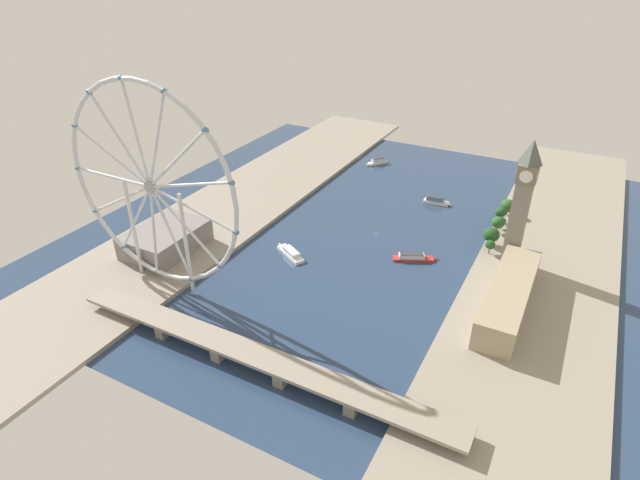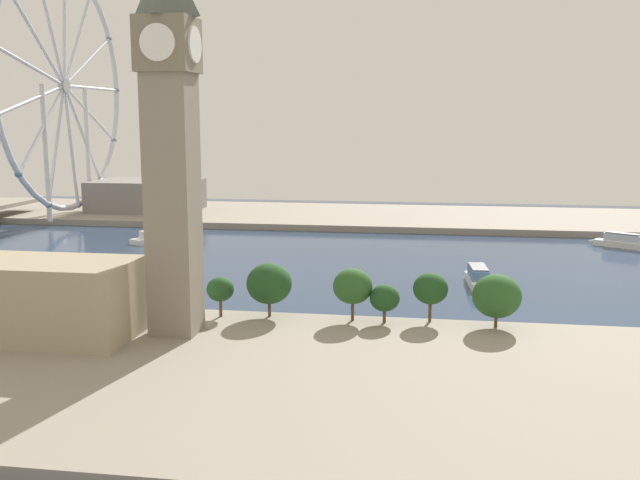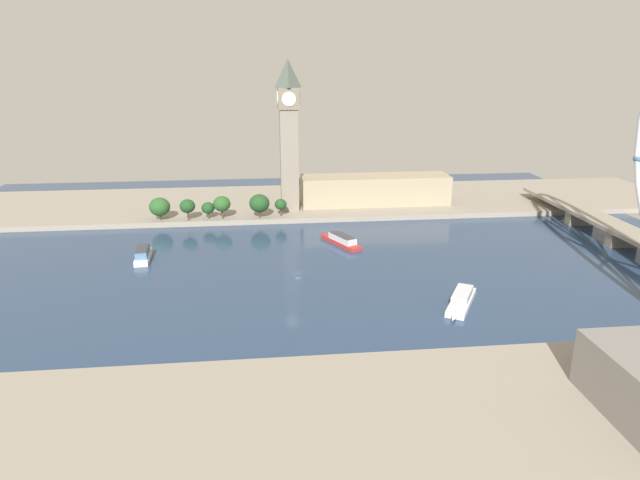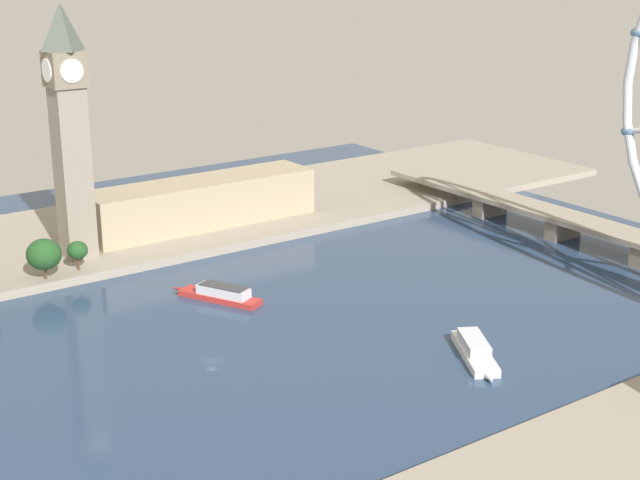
{
  "view_description": "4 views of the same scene",
  "coord_description": "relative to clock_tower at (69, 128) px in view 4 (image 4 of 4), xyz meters",
  "views": [
    {
      "loc": [
        -127.38,
        329.95,
        193.08
      ],
      "look_at": [
        16.26,
        61.83,
        19.75
      ],
      "focal_mm": 28.94,
      "sensor_mm": 36.0,
      "label": 1
    },
    {
      "loc": [
        -259.98,
        -57.21,
        53.29
      ],
      "look_at": [
        12.4,
        -14.55,
        7.1
      ],
      "focal_mm": 40.86,
      "sensor_mm": 36.0,
      "label": 2
    },
    {
      "loc": [
        234.77,
        -15.68,
        92.26
      ],
      "look_at": [
        -11.66,
        11.2,
        11.42
      ],
      "focal_mm": 31.59,
      "sensor_mm": 36.0,
      "label": 3
    },
    {
      "loc": [
        215.55,
        -116.96,
        112.56
      ],
      "look_at": [
        -22.91,
        53.29,
        19.32
      ],
      "focal_mm": 53.91,
      "sensor_mm": 36.0,
      "label": 4
    }
  ],
  "objects": [
    {
      "name": "parliament_block",
      "position": [
        -8.57,
        54.65,
        -37.04
      ],
      "size": [
        22.0,
        93.29,
        18.08
      ],
      "primitive_type": "cube",
      "color": "tan",
      "rests_on": "riverbank_left"
    },
    {
      "name": "clock_tower",
      "position": [
        0.0,
        0.0,
        0.0
      ],
      "size": [
        13.12,
        13.12,
        88.44
      ],
      "color": "gray",
      "rests_on": "riverbank_left"
    },
    {
      "name": "river_bridge",
      "position": [
        99.94,
        164.64,
        -41.78
      ],
      "size": [
        229.57,
        16.29,
        9.56
      ],
      "color": "gray",
      "rests_on": "ground_plane"
    },
    {
      "name": "tour_boat_3",
      "position": [
        61.12,
        22.89,
        -46.96
      ],
      "size": [
        31.9,
        18.52,
        5.17
      ],
      "rotation": [
        0.0,
        0.0,
        3.6
      ],
      "color": "#B22D28",
      "rests_on": "ground_plane"
    },
    {
      "name": "ground_plane",
      "position": [
        99.94,
        -2.31,
        -49.09
      ],
      "size": [
        417.57,
        417.57,
        0.0
      ],
      "primitive_type": "plane",
      "color": "navy"
    },
    {
      "name": "riverbank_left",
      "position": [
        -23.85,
        -2.31,
        -47.59
      ],
      "size": [
        90.0,
        520.0,
        3.0
      ],
      "primitive_type": "cube",
      "color": "gray",
      "rests_on": "ground_plane"
    },
    {
      "name": "tour_boat_2",
      "position": [
        140.79,
        58.62,
        -46.96
      ],
      "size": [
        30.56,
        20.24,
        5.29
      ],
      "rotation": [
        0.0,
        0.0,
        5.76
      ],
      "color": "white",
      "rests_on": "ground_plane"
    }
  ]
}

